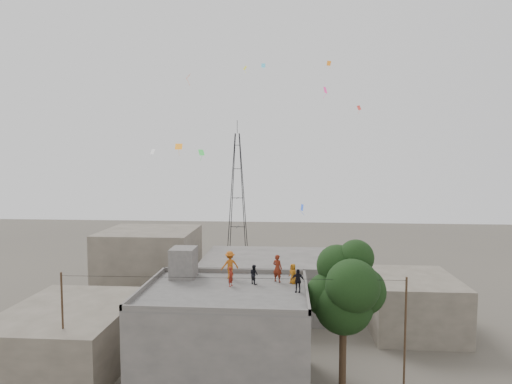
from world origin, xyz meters
TOP-DOWN VIEW (x-y plane):
  - main_building at (0.00, 0.00)m, footprint 10.00×8.00m
  - parapet at (0.00, 0.00)m, footprint 10.00×8.00m
  - stair_head_box at (-3.20, 2.60)m, footprint 1.60×1.80m
  - neighbor_west at (-11.00, 2.00)m, footprint 8.00×10.00m
  - neighbor_north at (2.00, 14.00)m, footprint 12.00×9.00m
  - neighbor_northwest at (-10.00, 16.00)m, footprint 9.00×8.00m
  - neighbor_east at (14.00, 10.00)m, footprint 7.00×8.00m
  - tree at (7.37, 0.60)m, footprint 4.90×4.60m
  - utility_line at (0.50, -1.25)m, footprint 20.12×0.62m
  - transmission_tower at (-4.00, 40.00)m, footprint 2.97×2.97m
  - person_red_adult at (3.13, 1.99)m, footprint 0.78×0.68m
  - person_orange_child at (4.13, 1.68)m, footprint 0.71×0.74m
  - person_dark_child at (1.65, 1.42)m, footprint 0.75×0.76m
  - person_dark_adult at (4.40, -0.11)m, footprint 0.87×0.50m
  - person_orange_adult at (-0.05, 2.52)m, footprint 1.36×1.12m
  - person_red_child at (0.26, 0.77)m, footprint 0.44×0.52m
  - kites at (0.91, 7.48)m, footprint 16.67×10.04m

SIDE VIEW (x-z plane):
  - neighbor_west at x=-11.00m, z-range 0.00..4.00m
  - neighbor_east at x=14.00m, z-range 0.00..4.40m
  - neighbor_north at x=2.00m, z-range 0.00..5.00m
  - main_building at x=0.00m, z-range 0.00..6.10m
  - neighbor_northwest at x=-10.00m, z-range 0.00..7.00m
  - utility_line at x=0.50m, z-range 0.13..7.53m
  - tree at x=7.37m, z-range 1.55..10.65m
  - parapet at x=0.00m, z-range 6.10..6.40m
  - person_red_child at x=0.26m, z-range 6.10..7.33m
  - person_dark_child at x=1.65m, z-range 6.10..7.33m
  - person_orange_child at x=4.13m, z-range 6.10..7.38m
  - person_dark_adult at x=4.40m, z-range 6.10..7.50m
  - person_red_adult at x=3.13m, z-range 6.10..7.88m
  - person_orange_adult at x=-0.05m, z-range 6.10..7.94m
  - stair_head_box at x=-3.20m, z-range 6.10..8.10m
  - transmission_tower at x=-4.00m, z-range -0.93..19.07m
  - kites at x=0.91m, z-range 10.94..23.35m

